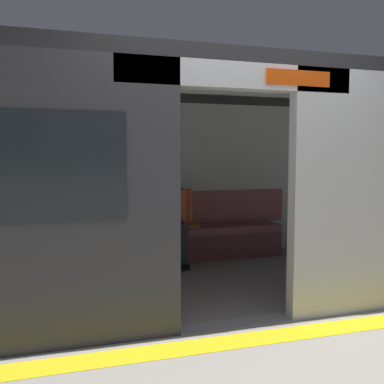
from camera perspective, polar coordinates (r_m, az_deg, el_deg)
ground_plane at (r=3.67m, az=5.75°, el=-17.06°), size 60.00×60.00×0.00m
platform_edge_strip at (r=3.42m, az=7.80°, el=-18.74°), size 8.00×0.24×0.01m
train_car at (r=4.51m, az=-0.71°, el=5.98°), size 6.40×2.72×2.20m
bench_seat at (r=5.61m, az=-3.03°, el=-5.84°), size 3.08×0.44×0.43m
person_seated at (r=5.51m, az=-2.67°, el=-2.61°), size 0.55×0.70×1.16m
handbag at (r=5.55m, az=-7.48°, el=-4.04°), size 0.26×0.15×0.17m
book at (r=5.73m, az=0.27°, el=-4.45°), size 0.21×0.25×0.03m
grab_pole_door at (r=3.79m, az=-3.11°, el=-0.30°), size 0.04×0.04×2.06m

